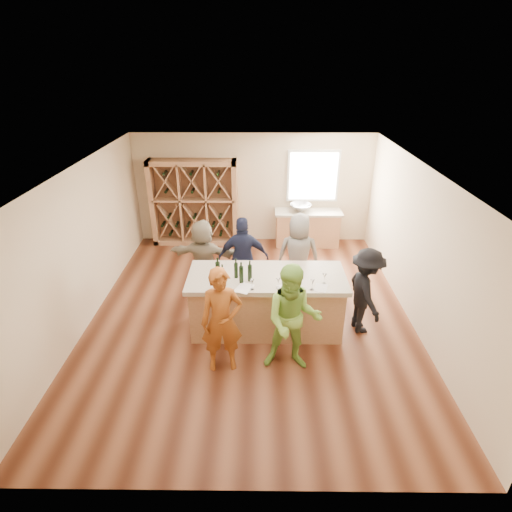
{
  "coord_description": "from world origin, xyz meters",
  "views": [
    {
      "loc": [
        0.16,
        -6.36,
        4.47
      ],
      "look_at": [
        0.1,
        0.2,
        1.15
      ],
      "focal_mm": 28.0,
      "sensor_mm": 36.0,
      "label": 1
    }
  ],
  "objects_px": {
    "person_server": "(365,291)",
    "wine_bottle_d": "(241,275)",
    "person_far_left": "(204,257)",
    "tasting_counter_base": "(266,304)",
    "sink": "(301,208)",
    "wine_rack": "(194,203)",
    "wine_bottle_e": "(250,273)",
    "wine_bottle_a": "(218,271)",
    "person_far_mid": "(243,258)",
    "wine_bottle_c": "(236,270)",
    "person_near_left": "(222,321)",
    "person_near_right": "(293,319)",
    "wine_bottle_b": "(223,277)",
    "person_far_right": "(298,255)"
  },
  "relations": [
    {
      "from": "tasting_counter_base",
      "to": "person_far_left",
      "type": "distance_m",
      "value": 1.8
    },
    {
      "from": "wine_bottle_a",
      "to": "wine_bottle_b",
      "type": "bearing_deg",
      "value": -62.44
    },
    {
      "from": "tasting_counter_base",
      "to": "person_far_mid",
      "type": "distance_m",
      "value": 1.24
    },
    {
      "from": "wine_rack",
      "to": "person_far_right",
      "type": "xyz_separation_m",
      "value": [
        2.45,
        -2.47,
        -0.23
      ]
    },
    {
      "from": "wine_bottle_e",
      "to": "person_near_right",
      "type": "height_order",
      "value": "person_near_right"
    },
    {
      "from": "wine_bottle_e",
      "to": "person_near_right",
      "type": "xyz_separation_m",
      "value": [
        0.67,
        -0.84,
        -0.33
      ]
    },
    {
      "from": "person_far_mid",
      "to": "person_server",
      "type": "bearing_deg",
      "value": 150.63
    },
    {
      "from": "sink",
      "to": "wine_bottle_c",
      "type": "bearing_deg",
      "value": -111.28
    },
    {
      "from": "person_near_left",
      "to": "tasting_counter_base",
      "type": "bearing_deg",
      "value": 48.27
    },
    {
      "from": "sink",
      "to": "person_far_left",
      "type": "height_order",
      "value": "person_far_left"
    },
    {
      "from": "wine_bottle_a",
      "to": "wine_rack",
      "type": "bearing_deg",
      "value": 104.32
    },
    {
      "from": "person_server",
      "to": "person_far_left",
      "type": "bearing_deg",
      "value": 57.64
    },
    {
      "from": "sink",
      "to": "person_server",
      "type": "height_order",
      "value": "person_server"
    },
    {
      "from": "wine_rack",
      "to": "person_far_mid",
      "type": "xyz_separation_m",
      "value": [
        1.35,
        -2.57,
        -0.25
      ]
    },
    {
      "from": "person_near_right",
      "to": "person_server",
      "type": "height_order",
      "value": "person_near_right"
    },
    {
      "from": "wine_bottle_c",
      "to": "person_near_left",
      "type": "bearing_deg",
      "value": -100.0
    },
    {
      "from": "tasting_counter_base",
      "to": "person_near_right",
      "type": "relative_size",
      "value": 1.45
    },
    {
      "from": "person_server",
      "to": "person_far_right",
      "type": "relative_size",
      "value": 0.92
    },
    {
      "from": "tasting_counter_base",
      "to": "person_server",
      "type": "relative_size",
      "value": 1.63
    },
    {
      "from": "person_server",
      "to": "wine_bottle_d",
      "type": "bearing_deg",
      "value": 86.2
    },
    {
      "from": "wine_bottle_e",
      "to": "person_server",
      "type": "distance_m",
      "value": 2.05
    },
    {
      "from": "wine_bottle_d",
      "to": "person_far_right",
      "type": "bearing_deg",
      "value": 53.1
    },
    {
      "from": "wine_bottle_b",
      "to": "person_far_right",
      "type": "bearing_deg",
      "value": 47.35
    },
    {
      "from": "tasting_counter_base",
      "to": "wine_bottle_a",
      "type": "relative_size",
      "value": 8.3
    },
    {
      "from": "wine_rack",
      "to": "person_near_left",
      "type": "xyz_separation_m",
      "value": [
        1.1,
        -4.71,
        -0.22
      ]
    },
    {
      "from": "wine_rack",
      "to": "wine_bottle_d",
      "type": "height_order",
      "value": "wine_rack"
    },
    {
      "from": "wine_bottle_a",
      "to": "person_near_left",
      "type": "relative_size",
      "value": 0.18
    },
    {
      "from": "wine_rack",
      "to": "wine_bottle_e",
      "type": "height_order",
      "value": "wine_rack"
    },
    {
      "from": "wine_bottle_b",
      "to": "wine_bottle_d",
      "type": "height_order",
      "value": "wine_bottle_d"
    },
    {
      "from": "wine_rack",
      "to": "person_server",
      "type": "height_order",
      "value": "wine_rack"
    },
    {
      "from": "tasting_counter_base",
      "to": "wine_bottle_c",
      "type": "bearing_deg",
      "value": -172.33
    },
    {
      "from": "wine_bottle_e",
      "to": "person_far_left",
      "type": "distance_m",
      "value": 1.78
    },
    {
      "from": "wine_bottle_d",
      "to": "person_server",
      "type": "height_order",
      "value": "person_server"
    },
    {
      "from": "wine_rack",
      "to": "person_far_right",
      "type": "bearing_deg",
      "value": -45.24
    },
    {
      "from": "sink",
      "to": "person_server",
      "type": "bearing_deg",
      "value": -77.52
    },
    {
      "from": "wine_bottle_d",
      "to": "person_far_left",
      "type": "relative_size",
      "value": 0.19
    },
    {
      "from": "person_far_mid",
      "to": "wine_bottle_c",
      "type": "bearing_deg",
      "value": 84.68
    },
    {
      "from": "person_server",
      "to": "person_near_right",
      "type": "bearing_deg",
      "value": 117.34
    },
    {
      "from": "wine_bottle_d",
      "to": "person_far_left",
      "type": "bearing_deg",
      "value": 119.5
    },
    {
      "from": "person_near_left",
      "to": "person_far_left",
      "type": "xyz_separation_m",
      "value": [
        -0.57,
        2.28,
        -0.08
      ]
    },
    {
      "from": "wine_bottle_a",
      "to": "person_near_right",
      "type": "xyz_separation_m",
      "value": [
        1.21,
        -0.9,
        -0.34
      ]
    },
    {
      "from": "wine_bottle_b",
      "to": "person_near_right",
      "type": "distance_m",
      "value": 1.37
    },
    {
      "from": "person_near_left",
      "to": "person_server",
      "type": "bearing_deg",
      "value": 14.59
    },
    {
      "from": "sink",
      "to": "person_near_right",
      "type": "relative_size",
      "value": 0.3
    },
    {
      "from": "wine_bottle_a",
      "to": "person_far_mid",
      "type": "height_order",
      "value": "person_far_mid"
    },
    {
      "from": "sink",
      "to": "wine_bottle_a",
      "type": "relative_size",
      "value": 1.73
    },
    {
      "from": "wine_bottle_e",
      "to": "wine_bottle_c",
      "type": "bearing_deg",
      "value": 155.79
    },
    {
      "from": "wine_bottle_b",
      "to": "wine_bottle_d",
      "type": "relative_size",
      "value": 0.97
    },
    {
      "from": "person_far_right",
      "to": "wine_bottle_d",
      "type": "bearing_deg",
      "value": 56.87
    },
    {
      "from": "tasting_counter_base",
      "to": "person_far_left",
      "type": "height_order",
      "value": "person_far_left"
    }
  ]
}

